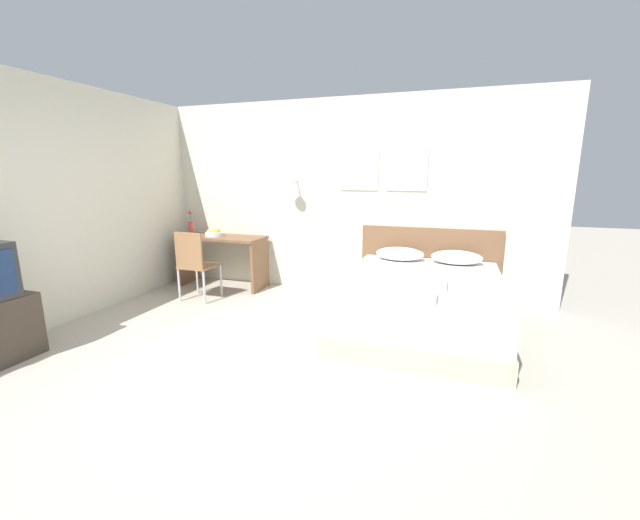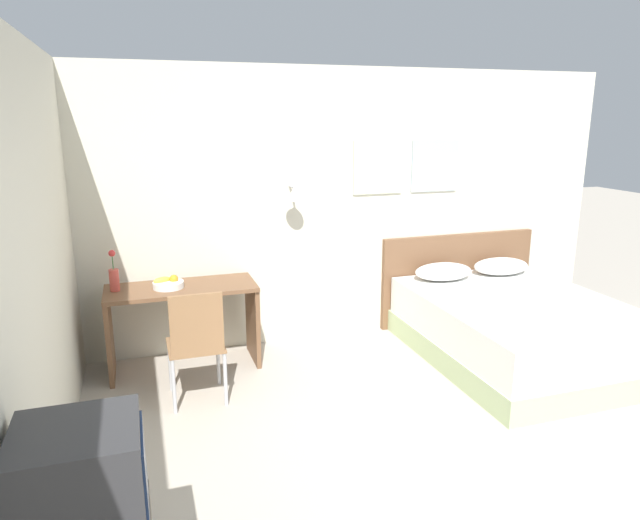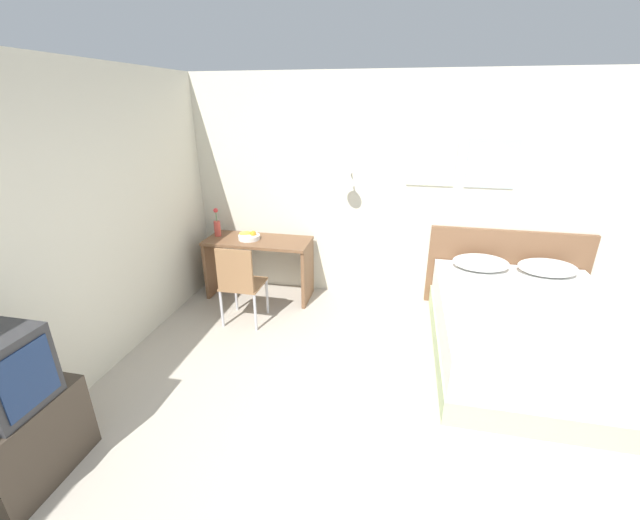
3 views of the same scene
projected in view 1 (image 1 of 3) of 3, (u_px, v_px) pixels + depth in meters
name	position (u px, v px, depth m)	size (l,w,h in m)	color
ground_plane	(233.00, 385.00, 3.14)	(24.00, 24.00, 0.00)	#B2A899
wall_back	(335.00, 198.00, 5.46)	(5.79, 0.31, 2.65)	beige
bed	(421.00, 304.00, 4.22)	(1.66, 2.09, 0.58)	#B2C693
headboard	(428.00, 264.00, 5.17)	(1.78, 0.06, 0.97)	brown
pillow_left	(400.00, 254.00, 4.99)	(0.60, 0.39, 0.16)	white
pillow_right	(457.00, 257.00, 4.77)	(0.60, 0.39, 0.16)	white
folded_towel_near_foot	(430.00, 283.00, 3.83)	(0.31, 0.29, 0.06)	white
folded_towel_mid_bed	(416.00, 295.00, 3.45)	(0.36, 0.28, 0.06)	white
desk	(222.00, 251.00, 5.80)	(1.28, 0.54, 0.76)	brown
desk_chair	(194.00, 261.00, 5.12)	(0.43, 0.43, 0.93)	#8E6642
fruit_bowl	(214.00, 234.00, 5.77)	(0.26, 0.26, 0.11)	silver
flower_vase	(191.00, 226.00, 5.93)	(0.08, 0.08, 0.36)	#D14C42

